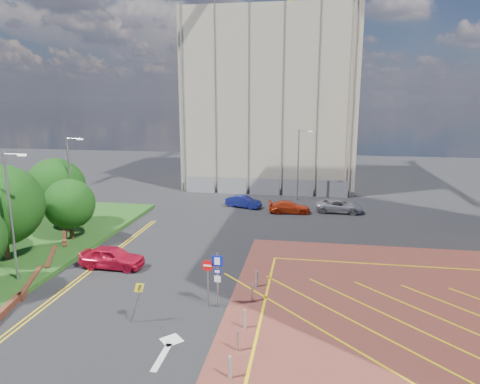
% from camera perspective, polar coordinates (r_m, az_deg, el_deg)
% --- Properties ---
extents(ground, '(140.00, 140.00, 0.00)m').
position_cam_1_polar(ground, '(23.90, -4.71, -16.07)').
color(ground, black).
rests_on(ground, ground).
extents(retaining_wall, '(6.06, 20.33, 0.40)m').
position_cam_1_polar(retaining_wall, '(30.25, -26.37, -10.66)').
color(retaining_wall, brown).
rests_on(retaining_wall, ground).
extents(tree_b, '(5.60, 5.60, 6.74)m').
position_cam_1_polar(tree_b, '(33.54, -29.23, -1.54)').
color(tree_b, '#3D2B1C').
rests_on(tree_b, grass_bed).
extents(tree_c, '(4.00, 4.00, 4.90)m').
position_cam_1_polar(tree_c, '(36.61, -21.79, -1.47)').
color(tree_c, '#3D2B1C').
rests_on(tree_c, grass_bed).
extents(tree_d, '(5.00, 5.00, 6.08)m').
position_cam_1_polar(tree_d, '(40.53, -23.35, 0.64)').
color(tree_d, '#3D2B1C').
rests_on(tree_d, grass_bed).
extents(lamp_left_near, '(1.53, 0.16, 8.00)m').
position_cam_1_polar(lamp_left_near, '(29.28, -28.18, -2.38)').
color(lamp_left_near, '#9EA0A8').
rests_on(lamp_left_near, grass_bed).
extents(lamp_left_far, '(1.53, 0.16, 8.00)m').
position_cam_1_polar(lamp_left_far, '(38.47, -21.63, 1.41)').
color(lamp_left_far, '#9EA0A8').
rests_on(lamp_left_far, grass_bed).
extents(lamp_back, '(1.53, 0.16, 8.00)m').
position_cam_1_polar(lamp_back, '(48.89, 7.86, 3.95)').
color(lamp_back, '#9EA0A8').
rests_on(lamp_back, ground).
extents(sign_cluster, '(1.17, 0.12, 3.20)m').
position_cam_1_polar(sign_cluster, '(23.85, -3.51, -10.90)').
color(sign_cluster, '#9EA0A8').
rests_on(sign_cluster, ground).
extents(warning_sign, '(0.81, 0.43, 2.24)m').
position_cam_1_polar(warning_sign, '(23.03, -13.54, -13.55)').
color(warning_sign, '#9EA0A8').
rests_on(warning_sign, ground).
extents(bollard_row, '(0.14, 11.14, 0.90)m').
position_cam_1_polar(bollard_row, '(21.83, 0.32, -17.55)').
color(bollard_row, '#9EA0A8').
rests_on(bollard_row, forecourt).
extents(construction_building, '(21.20, 19.20, 22.00)m').
position_cam_1_polar(construction_building, '(60.61, 4.43, 11.91)').
color(construction_building, '#B1AA91').
rests_on(construction_building, ground).
extents(construction_fence, '(21.60, 0.06, 2.00)m').
position_cam_1_polar(construction_fence, '(51.60, 4.40, 0.67)').
color(construction_fence, gray).
rests_on(construction_fence, ground).
extents(car_red_left, '(4.46, 1.88, 1.51)m').
position_cam_1_polar(car_red_left, '(30.86, -16.69, -8.32)').
color(car_red_left, red).
rests_on(car_red_left, ground).
extents(car_blue_back, '(4.05, 2.45, 1.26)m').
position_cam_1_polar(car_blue_back, '(45.70, 0.47, -1.28)').
color(car_blue_back, navy).
rests_on(car_blue_back, ground).
extents(car_red_back, '(4.33, 2.08, 1.22)m').
position_cam_1_polar(car_red_back, '(43.74, 6.58, -2.01)').
color(car_red_back, red).
rests_on(car_red_back, ground).
extents(car_silver_back, '(4.77, 2.34, 1.30)m').
position_cam_1_polar(car_silver_back, '(44.81, 13.07, -1.85)').
color(car_silver_back, '#A9A9B0').
rests_on(car_silver_back, ground).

